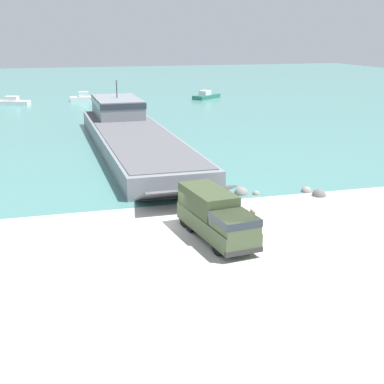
% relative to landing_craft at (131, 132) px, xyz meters
% --- Properties ---
extents(ground_plane, '(240.00, 240.00, 0.00)m').
position_rel_landing_craft_xyz_m(ground_plane, '(-1.89, -28.92, -1.62)').
color(ground_plane, '#B7B5AD').
extents(water_surface, '(240.00, 180.00, 0.01)m').
position_rel_landing_craft_xyz_m(water_surface, '(-1.89, 65.36, -1.61)').
color(water_surface, '#477F7A').
rests_on(water_surface, ground_plane).
extents(landing_craft, '(8.88, 44.16, 6.97)m').
position_rel_landing_craft_xyz_m(landing_craft, '(0.00, 0.00, 0.00)').
color(landing_craft, gray).
rests_on(landing_craft, ground_plane).
extents(military_truck, '(3.56, 8.31, 3.10)m').
position_rel_landing_craft_xyz_m(military_truck, '(0.50, -32.55, -0.01)').
color(military_truck, '#475638').
rests_on(military_truck, ground_plane).
extents(soldier_on_ramp, '(0.44, 0.25, 1.79)m').
position_rel_landing_craft_xyz_m(soldier_on_ramp, '(3.16, -32.30, -0.58)').
color(soldier_on_ramp, '#566042').
rests_on(soldier_on_ramp, ground_plane).
extents(moored_boat_a, '(6.37, 2.17, 1.89)m').
position_rel_landing_craft_xyz_m(moored_boat_a, '(-1.78, 45.79, -0.99)').
color(moored_boat_a, white).
rests_on(moored_boat_a, ground_plane).
extents(moored_boat_b, '(8.10, 4.64, 1.64)m').
position_rel_landing_craft_xyz_m(moored_boat_b, '(-16.31, 43.72, -1.07)').
color(moored_boat_b, white).
rests_on(moored_boat_b, ground_plane).
extents(moored_boat_c, '(6.91, 6.21, 1.71)m').
position_rel_landing_craft_xyz_m(moored_boat_c, '(22.84, 43.19, -1.05)').
color(moored_boat_c, '#2D7060').
rests_on(moored_boat_c, ground_plane).
extents(cargo_crate, '(0.98, 1.11, 0.82)m').
position_rel_landing_craft_xyz_m(cargo_crate, '(1.37, -35.34, -1.21)').
color(cargo_crate, '#566042').
rests_on(cargo_crate, ground_plane).
extents(shoreline_rock_a, '(1.21, 1.21, 1.21)m').
position_rel_landing_craft_xyz_m(shoreline_rock_a, '(11.99, -25.59, -1.62)').
color(shoreline_rock_a, '#66605B').
rests_on(shoreline_rock_a, ground_plane).
extents(shoreline_rock_b, '(1.24, 1.24, 1.24)m').
position_rel_landing_craft_xyz_m(shoreline_rock_b, '(5.80, -23.30, -1.62)').
color(shoreline_rock_b, gray).
rests_on(shoreline_rock_b, ground_plane).
extents(shoreline_rock_c, '(0.66, 0.66, 0.66)m').
position_rel_landing_craft_xyz_m(shoreline_rock_c, '(6.99, -23.74, -1.62)').
color(shoreline_rock_c, gray).
rests_on(shoreline_rock_c, ground_plane).
extents(shoreline_rock_d, '(0.93, 0.93, 0.93)m').
position_rel_landing_craft_xyz_m(shoreline_rock_d, '(11.52, -24.21, -1.62)').
color(shoreline_rock_d, gray).
rests_on(shoreline_rock_d, ground_plane).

